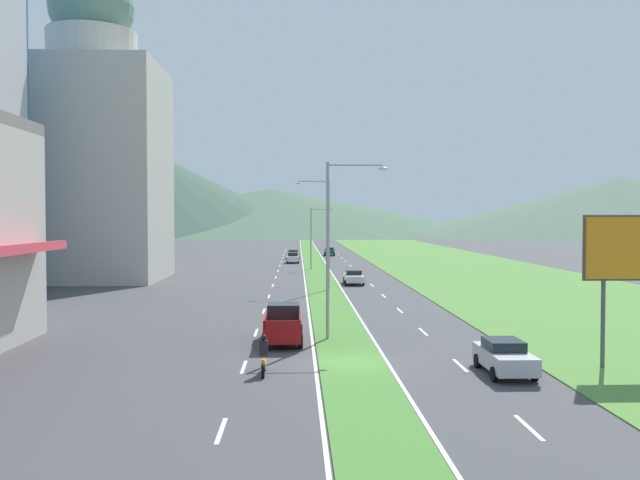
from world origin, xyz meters
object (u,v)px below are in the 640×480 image
object	(u,v)px
street_lamp_near	(334,238)
pickup_truck_0	(283,324)
motorcycle_rider	(264,358)
car_2	(504,356)
car_4	(354,277)
street_lamp_mid	(325,227)
car_3	(293,258)
car_1	(293,254)
car_0	(329,251)
street_lamp_far	(314,233)

from	to	relation	value
street_lamp_near	pickup_truck_0	xyz separation A→B (m)	(-2.91, -0.64, -4.86)
motorcycle_rider	street_lamp_near	bearing A→B (deg)	-22.48
car_2	car_4	distance (m)	41.64
street_lamp_mid	car_3	size ratio (longest dim) A/B	2.36
car_1	car_2	xyz separation A→B (m)	(9.91, -86.84, 0.03)
street_lamp_mid	car_3	xyz separation A→B (m)	(-3.35, 40.15, -5.24)
street_lamp_near	car_0	bearing A→B (deg)	87.50
street_lamp_mid	pickup_truck_0	distance (m)	27.95
car_3	car_0	bearing A→B (deg)	-18.00
street_lamp_far	car_1	xyz separation A→B (m)	(-2.93, 24.66, -4.09)
street_lamp_mid	motorcycle_rider	distance (m)	35.99
car_2	car_3	xyz separation A→B (m)	(-9.90, 75.72, 0.02)
street_lamp_near	car_4	xyz separation A→B (m)	(3.77, 32.54, -5.08)
pickup_truck_0	motorcycle_rider	size ratio (longest dim) A/B	2.70
pickup_truck_0	car_1	bearing A→B (deg)	-0.09
car_0	motorcycle_rider	bearing A→B (deg)	-4.43
car_0	pickup_truck_0	distance (m)	87.93
street_lamp_near	street_lamp_far	xyz separation A→B (m)	(0.15, 53.23, -0.99)
street_lamp_mid	car_3	world-z (taller)	street_lamp_mid
car_0	pickup_truck_0	size ratio (longest dim) A/B	0.86
street_lamp_mid	car_2	distance (m)	36.56
car_2	car_4	size ratio (longest dim) A/B	1.00
street_lamp_mid	pickup_truck_0	xyz separation A→B (m)	(-3.48, -27.27, -5.07)
car_0	street_lamp_mid	bearing A→B (deg)	-3.07
car_2	car_3	size ratio (longest dim) A/B	0.99
car_2	motorcycle_rider	bearing A→B (deg)	-91.23
car_0	pickup_truck_0	world-z (taller)	pickup_truck_0
car_1	motorcycle_rider	world-z (taller)	motorcycle_rider
street_lamp_far	pickup_truck_0	world-z (taller)	street_lamp_far
car_0	car_2	size ratio (longest dim) A/B	1.05
car_0	car_4	world-z (taller)	car_0
car_3	car_4	distance (m)	34.84
street_lamp_far	car_2	world-z (taller)	street_lamp_far
street_lamp_far	car_2	xyz separation A→B (m)	(6.97, -62.18, -4.06)
car_2	car_4	world-z (taller)	car_2
car_3	car_4	world-z (taller)	car_3
car_0	motorcycle_rider	size ratio (longest dim) A/B	2.33
car_2	car_4	xyz separation A→B (m)	(-3.36, 41.50, -0.03)
car_3	car_1	bearing A→B (deg)	0.02
car_1	car_3	world-z (taller)	car_3
motorcycle_rider	car_2	bearing A→B (deg)	-91.23
car_4	motorcycle_rider	distance (m)	41.92
street_lamp_mid	motorcycle_rider	bearing A→B (deg)	-96.75
pickup_truck_0	car_3	bearing A→B (deg)	-0.11
street_lamp_far	street_lamp_mid	bearing A→B (deg)	-89.10
street_lamp_mid	car_1	bearing A→B (deg)	93.74
pickup_truck_0	car_4	bearing A→B (deg)	-11.38
car_0	car_2	bearing A→B (deg)	1.98
car_0	motorcycle_rider	world-z (taller)	motorcycle_rider
street_lamp_near	car_1	xyz separation A→B (m)	(-2.78, 77.89, -5.08)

